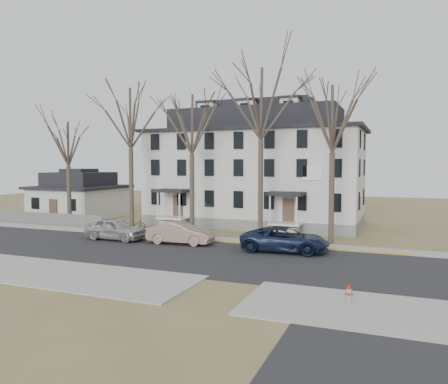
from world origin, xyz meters
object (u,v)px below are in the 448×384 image
at_px(tree_bungalow, 68,141).
at_px(car_silver, 115,229).
at_px(small_house, 80,197).
at_px(tree_mid_left, 192,120).
at_px(fire_hydrant, 349,294).
at_px(tree_far_left, 130,114).
at_px(bicycle_left, 136,224).
at_px(tree_mid_right, 333,114).
at_px(car_navy, 285,240).
at_px(car_tan, 180,233).
at_px(tree_center, 261,98).
at_px(boarding_house, 256,170).

xyz_separation_m(tree_bungalow, car_silver, (8.71, -4.84, -7.27)).
height_order(small_house, tree_mid_left, tree_mid_left).
bearing_deg(fire_hydrant, tree_far_left, 145.48).
relative_size(tree_bungalow, car_silver, 2.16).
xyz_separation_m(small_house, bicycle_left, (11.11, -5.69, -1.79)).
bearing_deg(tree_far_left, small_house, 150.61).
height_order(tree_mid_left, tree_mid_right, same).
distance_m(car_silver, fire_hydrant, 20.63).
xyz_separation_m(car_silver, car_navy, (13.37, 0.41, -0.03)).
bearing_deg(bicycle_left, car_tan, -138.20).
distance_m(tree_far_left, tree_mid_right, 17.52).
xyz_separation_m(tree_center, car_silver, (-10.29, -4.84, -10.23)).
height_order(tree_center, fire_hydrant, tree_center).
bearing_deg(boarding_house, fire_hydrant, -63.01).
xyz_separation_m(tree_bungalow, bicycle_left, (7.11, 0.50, -7.66)).
bearing_deg(car_tan, tree_center, -50.79).
xyz_separation_m(tree_far_left, bicycle_left, (0.11, 0.50, -9.88)).
height_order(small_house, tree_mid_right, tree_mid_right).
relative_size(tree_mid_left, tree_center, 0.87).
bearing_deg(bicycle_left, tree_mid_right, -104.69).
distance_m(tree_center, car_silver, 15.30).
bearing_deg(tree_center, small_house, 164.92).
bearing_deg(boarding_house, tree_mid_left, -110.20).
height_order(tree_bungalow, fire_hydrant, tree_bungalow).
height_order(tree_mid_left, tree_bungalow, tree_mid_left).
relative_size(boarding_house, fire_hydrant, 26.46).
xyz_separation_m(small_house, car_silver, (12.71, -11.04, -1.40)).
height_order(car_tan, fire_hydrant, car_tan).
distance_m(tree_center, tree_mid_right, 5.70).
relative_size(tree_mid_left, car_navy, 2.16).
bearing_deg(car_tan, boarding_house, -12.08).
bearing_deg(tree_bungalow, car_silver, -29.07).
distance_m(tree_bungalow, car_navy, 23.68).
height_order(small_house, tree_center, tree_center).
height_order(small_house, car_navy, small_house).
relative_size(car_silver, car_navy, 0.85).
relative_size(car_tan, bicycle_left, 2.77).
distance_m(tree_mid_left, car_silver, 10.88).
bearing_deg(tree_far_left, boarding_house, 42.18).
distance_m(tree_mid_right, car_tan, 14.27).
distance_m(tree_mid_right, car_silver, 18.69).
bearing_deg(tree_far_left, car_silver, -70.51).
relative_size(tree_bungalow, bicycle_left, 6.14).
xyz_separation_m(car_tan, car_navy, (7.87, 0.07, 0.02)).
height_order(car_silver, car_navy, car_silver).
distance_m(boarding_house, small_house, 20.34).
relative_size(tree_mid_right, car_silver, 2.55).
bearing_deg(car_silver, bicycle_left, 18.55).
bearing_deg(tree_far_left, tree_center, 0.00).
bearing_deg(boarding_house, tree_bungalow, -152.99).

